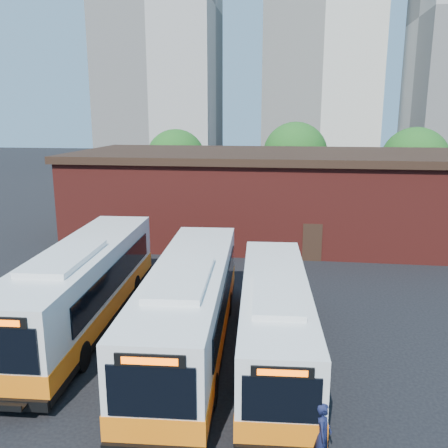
# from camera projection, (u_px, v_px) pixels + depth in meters

# --- Properties ---
(ground) EXTENTS (220.00, 220.00, 0.00)m
(ground) POSITION_uv_depth(u_px,v_px,m) (243.00, 374.00, 16.96)
(ground) COLOR black
(bus_west) EXTENTS (3.53, 13.80, 3.73)m
(bus_west) POSITION_uv_depth(u_px,v_px,m) (83.00, 289.00, 20.50)
(bus_west) COLOR silver
(bus_west) RESTS_ON ground
(bus_midwest) EXTENTS (3.50, 13.50, 3.64)m
(bus_midwest) POSITION_uv_depth(u_px,v_px,m) (189.00, 310.00, 18.35)
(bus_midwest) COLOR silver
(bus_midwest) RESTS_ON ground
(bus_mideast) EXTENTS (3.14, 11.97, 3.23)m
(bus_mideast) POSITION_uv_depth(u_px,v_px,m) (275.00, 322.00, 17.73)
(bus_mideast) COLOR silver
(bus_mideast) RESTS_ON ground
(transit_worker) EXTENTS (0.54, 0.74, 1.88)m
(transit_worker) POSITION_uv_depth(u_px,v_px,m) (323.00, 435.00, 12.30)
(transit_worker) COLOR #121735
(transit_worker) RESTS_ON ground
(depot_building) EXTENTS (28.60, 12.60, 6.40)m
(depot_building) POSITION_uv_depth(u_px,v_px,m) (269.00, 194.00, 35.53)
(depot_building) COLOR maroon
(depot_building) RESTS_ON ground
(tree_west) EXTENTS (6.00, 6.00, 7.65)m
(tree_west) POSITION_uv_depth(u_px,v_px,m) (176.00, 159.00, 48.11)
(tree_west) COLOR #382314
(tree_west) RESTS_ON ground
(tree_mid) EXTENTS (6.56, 6.56, 8.36)m
(tree_mid) POSITION_uv_depth(u_px,v_px,m) (295.00, 154.00, 48.37)
(tree_mid) COLOR #382314
(tree_mid) RESTS_ON ground
(tree_east) EXTENTS (6.24, 6.24, 7.96)m
(tree_east) POSITION_uv_depth(u_px,v_px,m) (415.00, 161.00, 44.08)
(tree_east) COLOR #382314
(tree_east) RESTS_ON ground
(tower_left) EXTENTS (20.00, 18.00, 56.20)m
(tower_left) POSITION_uv_depth(u_px,v_px,m) (159.00, 5.00, 83.07)
(tower_left) COLOR #A8A39B
(tower_left) RESTS_ON ground
(tower_center) EXTENTS (22.00, 20.00, 61.20)m
(tower_center) POSITION_uv_depth(u_px,v_px,m) (323.00, 2.00, 92.20)
(tower_center) COLOR beige
(tower_center) RESTS_ON ground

